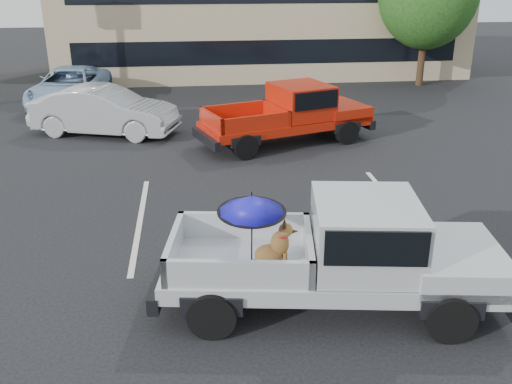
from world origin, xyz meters
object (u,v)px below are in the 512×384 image
silver_pickup (350,249)px  silver_sedan (104,111)px  blue_suv (70,87)px  red_pickup (296,111)px

silver_pickup → silver_sedan: silver_pickup is taller
silver_pickup → blue_suv: 17.12m
silver_pickup → silver_sedan: 12.24m
silver_sedan → blue_suv: (-1.93, 4.49, -0.06)m
silver_pickup → red_pickup: size_ratio=1.00×
red_pickup → silver_sedan: 6.37m
silver_sedan → blue_suv: bearing=41.2°
red_pickup → blue_suv: size_ratio=1.12×
blue_suv → silver_pickup: bearing=-59.6°
red_pickup → blue_suv: red_pickup is taller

